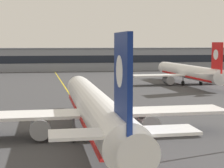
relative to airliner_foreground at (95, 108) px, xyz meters
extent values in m
cube|color=yellow|center=(-0.29, 14.15, -3.37)|extent=(7.96, 179.85, 0.01)
cylinder|color=white|center=(0.00, 0.15, 0.13)|extent=(4.65, 36.08, 3.80)
cone|color=white|center=(-0.46, 19.44, 0.13)|extent=(3.67, 2.69, 3.61)
cone|color=white|center=(0.46, -19.25, 0.53)|extent=(2.92, 2.87, 2.85)
cube|color=red|center=(0.00, 0.15, -0.91)|extent=(4.51, 33.20, 0.44)
cube|color=black|center=(-0.42, 17.54, 0.80)|extent=(2.88, 1.17, 0.60)
cube|color=white|center=(-0.02, 0.75, -0.72)|extent=(32.11, 5.56, 0.36)
cylinder|color=gray|center=(-6.19, -0.40, -1.94)|extent=(2.38, 3.65, 2.30)
cylinder|color=black|center=(-6.24, 1.45, -1.94)|extent=(1.96, 0.23, 1.95)
cylinder|color=gray|center=(6.20, -0.11, -1.94)|extent=(2.38, 3.65, 2.30)
cylinder|color=black|center=(6.16, 1.74, -1.94)|extent=(1.96, 0.23, 1.95)
cube|color=navy|center=(0.37, -15.65, 4.68)|extent=(0.51, 4.81, 7.20)
cylinder|color=white|center=(0.36, -15.35, 5.40)|extent=(0.50, 2.41, 2.40)
cube|color=white|center=(0.39, -16.25, 0.99)|extent=(11.06, 3.06, 0.24)
cylinder|color=#4C4C51|center=(-0.35, 14.64, -1.89)|extent=(0.24, 0.24, 1.60)
cylinder|color=black|center=(-0.35, 14.64, -2.92)|extent=(0.42, 0.91, 0.90)
cylinder|color=#4C4C51|center=(-2.56, -1.91, -1.59)|extent=(0.24, 0.24, 1.60)
cylinder|color=black|center=(-2.56, -1.91, -2.72)|extent=(0.43, 1.31, 1.30)
cylinder|color=#4C4C51|center=(2.64, -1.79, -1.59)|extent=(0.24, 0.24, 1.60)
cylinder|color=black|center=(2.64, -1.79, -2.72)|extent=(0.43, 1.31, 1.30)
cylinder|color=white|center=(30.23, 50.89, -0.08)|extent=(5.51, 33.96, 3.57)
cone|color=white|center=(29.18, 68.98, -0.08)|extent=(3.53, 2.63, 3.39)
cone|color=white|center=(31.28, 32.70, 0.29)|extent=(2.82, 2.78, 2.68)
cube|color=red|center=(30.23, 50.89, -1.06)|extent=(5.29, 31.26, 0.41)
cube|color=black|center=(29.28, 67.20, 0.54)|extent=(2.73, 1.19, 0.56)
cube|color=white|center=(30.19, 51.45, -0.89)|extent=(30.26, 6.23, 0.34)
cylinder|color=gray|center=(24.43, 50.18, -2.03)|extent=(2.35, 3.50, 2.16)
cylinder|color=black|center=(24.33, 51.91, -2.03)|extent=(1.84, 0.27, 1.84)
cylinder|color=gray|center=(36.06, 50.85, -2.03)|extent=(2.35, 3.50, 2.16)
cylinder|color=black|center=(35.96, 52.58, -2.03)|extent=(1.84, 0.27, 1.84)
cube|color=red|center=(31.08, 36.07, 4.19)|extent=(0.64, 4.52, 6.76)
cylinder|color=white|center=(31.07, 36.35, 4.87)|extent=(0.54, 2.27, 2.25)
cube|color=white|center=(31.11, 35.51, 0.72)|extent=(10.47, 3.22, 0.23)
cylinder|color=#4C4C51|center=(29.44, 64.48, -1.98)|extent=(0.23, 0.23, 1.50)
cylinder|color=black|center=(29.44, 64.48, -2.95)|extent=(0.42, 0.87, 0.85)
cylinder|color=#4C4C51|center=(27.90, 48.87, -1.70)|extent=(0.23, 0.23, 1.50)
cylinder|color=black|center=(27.90, 48.87, -2.76)|extent=(0.45, 1.24, 1.22)
cylinder|color=#4C4C51|center=(32.77, 49.15, -1.70)|extent=(0.23, 0.23, 1.50)
cylinder|color=black|center=(32.77, 49.15, -2.76)|extent=(0.45, 1.24, 1.22)
cone|color=orange|center=(-0.14, 17.01, -3.09)|extent=(0.36, 0.36, 0.55)
cylinder|color=white|center=(-0.14, 17.01, -3.07)|extent=(0.23, 0.23, 0.07)
cube|color=orange|center=(-0.14, 17.01, -3.35)|extent=(0.44, 0.44, 0.03)
cube|color=gray|center=(-3.69, 105.71, 0.83)|extent=(168.49, 12.00, 8.39)
cube|color=black|center=(-3.69, 99.66, 1.23)|extent=(161.75, 0.12, 2.80)
cube|color=#595C63|center=(-3.69, 105.71, 5.22)|extent=(168.89, 12.40, 0.40)
camera|label=1|loc=(-4.72, -43.03, 7.53)|focal=60.98mm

